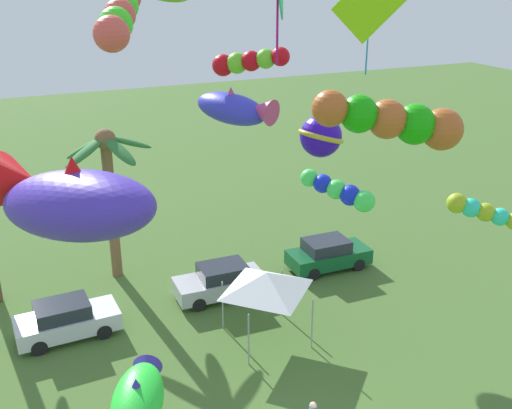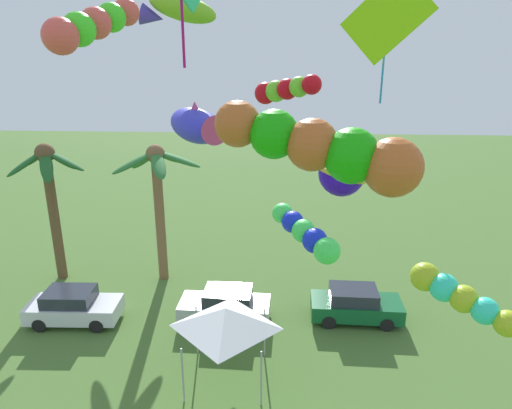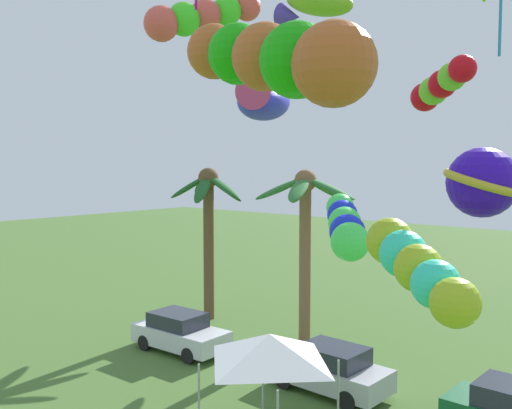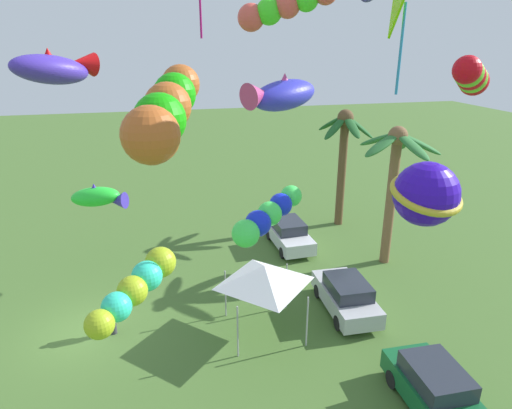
# 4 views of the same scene
# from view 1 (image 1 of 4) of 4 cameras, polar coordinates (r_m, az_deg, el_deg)

# --- Properties ---
(palm_tree_0) EXTENTS (4.24, 4.22, 7.05)m
(palm_tree_0) POSITION_cam_1_polar(r_m,az_deg,el_deg) (27.59, -13.68, 3.29)
(palm_tree_0) COLOR brown
(palm_tree_0) RESTS_ON ground
(parked_car_0) EXTENTS (3.93, 1.80, 1.51)m
(parked_car_0) POSITION_cam_1_polar(r_m,az_deg,el_deg) (29.31, 6.75, -4.62)
(parked_car_0) COLOR #145B2D
(parked_car_0) RESTS_ON ground
(parked_car_1) EXTENTS (3.96, 1.86, 1.51)m
(parked_car_1) POSITION_cam_1_polar(r_m,az_deg,el_deg) (25.17, -17.33, -10.25)
(parked_car_1) COLOR silver
(parked_car_1) RESTS_ON ground
(parked_car_2) EXTENTS (3.95, 1.83, 1.51)m
(parked_car_2) POSITION_cam_1_polar(r_m,az_deg,el_deg) (26.77, -3.34, -7.18)
(parked_car_2) COLOR #BCBCC1
(parked_car_2) RESTS_ON ground
(festival_tent) EXTENTS (2.86, 2.86, 2.85)m
(festival_tent) POSITION_cam_1_polar(r_m,az_deg,el_deg) (23.13, 0.99, -7.22)
(festival_tent) COLOR #9E9EA3
(festival_tent) RESTS_ON ground
(kite_tube_0) EXTENTS (2.20, 3.78, 1.91)m
(kite_tube_0) POSITION_cam_1_polar(r_m,az_deg,el_deg) (20.69, -12.71, 16.73)
(kite_tube_0) COLOR #EB4D44
(kite_tube_1) EXTENTS (2.79, 2.70, 1.38)m
(kite_tube_1) POSITION_cam_1_polar(r_m,az_deg,el_deg) (26.93, -0.80, 13.23)
(kite_tube_1) COLOR red
(kite_diamond_2) EXTENTS (2.78, 1.06, 4.08)m
(kite_diamond_2) POSITION_cam_1_polar(r_m,az_deg,el_deg) (24.33, 10.61, 17.86)
(kite_diamond_2) COLOR #89DB0B
(kite_fish_3) EXTENTS (2.67, 3.34, 1.38)m
(kite_fish_3) POSITION_cam_1_polar(r_m,az_deg,el_deg) (21.15, -1.94, 8.99)
(kite_fish_3) COLOR #3132CD
(kite_tube_5) EXTENTS (2.05, 2.46, 1.26)m
(kite_tube_5) POSITION_cam_1_polar(r_m,az_deg,el_deg) (22.35, 7.85, 1.27)
(kite_tube_5) COLOR #42F158
(kite_fish_6) EXTENTS (2.13, 2.96, 1.24)m
(kite_fish_6) POSITION_cam_1_polar(r_m,az_deg,el_deg) (15.57, -10.92, -17.26)
(kite_fish_6) COLOR #27E234
(kite_fish_7) EXTENTS (3.50, 4.02, 1.77)m
(kite_fish_7) POSITION_cam_1_polar(r_m,az_deg,el_deg) (11.51, -17.22, 0.40)
(kite_fish_7) COLOR #452DB6
(kite_ball_8) EXTENTS (2.30, 2.32, 1.80)m
(kite_ball_8) POSITION_cam_1_polar(r_m,az_deg,el_deg) (26.21, 6.08, 6.37)
(kite_ball_8) COLOR #2D0CB9
(kite_tube_10) EXTENTS (4.74, 2.19, 2.01)m
(kite_tube_10) POSITION_cam_1_polar(r_m,az_deg,el_deg) (19.38, 12.82, 7.68)
(kite_tube_10) COLOR #BC5922
(kite_tube_11) EXTENTS (2.06, 1.84, 1.08)m
(kite_tube_11) POSITION_cam_1_polar(r_m,az_deg,el_deg) (21.61, 20.37, -0.58)
(kite_tube_11) COLOR #A2BE1E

